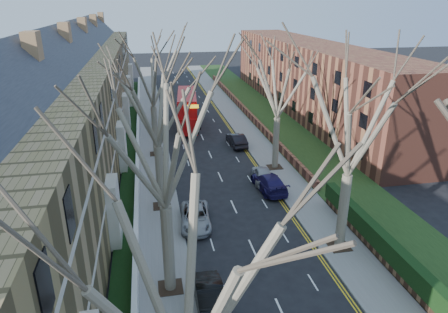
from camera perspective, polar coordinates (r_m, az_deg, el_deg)
pavement_left at (r=54.13m, az=-10.35°, el=4.39°), size 3.00×102.00×0.12m
pavement_right at (r=55.50m, az=2.16°, el=5.14°), size 3.00×102.00×0.12m
terrace_left at (r=45.60m, az=-20.27°, el=7.37°), size 9.70×78.00×13.60m
flats_right at (r=61.61m, az=11.99°, el=11.03°), size 13.97×54.00×10.00m
wall_hedge_right at (r=24.95m, az=26.94°, el=-16.57°), size 0.70×24.00×1.80m
front_wall_left at (r=46.35m, az=-12.19°, el=2.09°), size 0.30×78.00×1.00m
grass_verge_right at (r=56.64m, az=6.62°, el=5.44°), size 6.00×102.00×0.06m
tree_left_near at (r=11.06m, az=-6.26°, el=-15.30°), size 9.80×9.80×13.73m
tree_left_mid at (r=19.80m, az=-8.97°, el=3.58°), size 10.50×10.50×14.71m
tree_left_far at (r=29.55m, az=-9.85°, el=8.77°), size 10.15×10.15×14.22m
tree_left_dist at (r=41.31m, az=-10.43°, el=12.70°), size 10.50×10.50×14.71m
tree_right_mid at (r=24.78m, az=18.28°, el=6.36°), size 10.50×10.50×14.71m
tree_right_far at (r=37.40m, az=7.91°, el=11.48°), size 10.15×10.15×14.22m
double_decker_bus at (r=52.66m, az=-5.26°, el=6.53°), size 3.44×10.58×4.37m
car_left_mid at (r=22.52m, az=-1.93°, el=-19.79°), size 1.53×4.26×1.40m
car_left_far at (r=29.82m, az=-4.10°, el=-8.61°), size 2.58×4.87×1.31m
car_right_near at (r=35.17m, az=6.45°, el=-3.65°), size 2.41×5.21×1.47m
car_right_mid at (r=36.63m, az=5.54°, el=-2.61°), size 2.14×4.33×1.42m
car_right_far at (r=45.60m, az=1.82°, el=2.39°), size 1.78×4.47×1.45m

